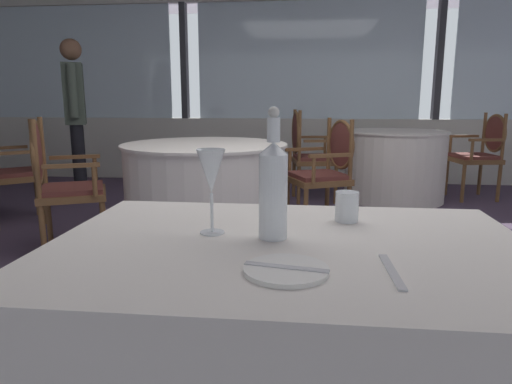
{
  "coord_description": "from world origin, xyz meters",
  "views": [
    {
      "loc": [
        0.01,
        -2.62,
        1.12
      ],
      "look_at": [
        -0.11,
        -1.5,
        0.89
      ],
      "focal_mm": 32.29,
      "sensor_mm": 36.0,
      "label": 1
    }
  ],
  "objects_px": {
    "dining_chair_3_1": "(306,149)",
    "water_tumbler": "(347,207)",
    "side_plate": "(286,270)",
    "wine_glass": "(211,173)",
    "dining_chair_3_0": "(482,149)",
    "diner_person_0": "(75,111)",
    "dining_chair_2_1": "(58,176)",
    "water_bottle": "(273,187)",
    "dining_chair_0_0": "(24,163)",
    "dining_chair_2_0": "(327,165)"
  },
  "relations": [
    {
      "from": "dining_chair_3_1",
      "to": "water_tumbler",
      "type": "bearing_deg",
      "value": -97.18
    },
    {
      "from": "side_plate",
      "to": "wine_glass",
      "type": "xyz_separation_m",
      "value": [
        -0.21,
        0.26,
        0.15
      ]
    },
    {
      "from": "side_plate",
      "to": "wine_glass",
      "type": "bearing_deg",
      "value": 128.8
    },
    {
      "from": "dining_chair_3_0",
      "to": "diner_person_0",
      "type": "height_order",
      "value": "diner_person_0"
    },
    {
      "from": "dining_chair_2_1",
      "to": "dining_chair_3_0",
      "type": "xyz_separation_m",
      "value": [
        3.74,
        2.27,
        -0.0
      ]
    },
    {
      "from": "water_bottle",
      "to": "dining_chair_2_1",
      "type": "height_order",
      "value": "water_bottle"
    },
    {
      "from": "water_tumbler",
      "to": "dining_chair_2_1",
      "type": "relative_size",
      "value": 0.09
    },
    {
      "from": "side_plate",
      "to": "dining_chair_3_0",
      "type": "bearing_deg",
      "value": 66.09
    },
    {
      "from": "side_plate",
      "to": "dining_chair_0_0",
      "type": "height_order",
      "value": "dining_chair_0_0"
    },
    {
      "from": "side_plate",
      "to": "dining_chair_2_1",
      "type": "xyz_separation_m",
      "value": [
        -1.75,
        2.21,
        -0.21
      ]
    },
    {
      "from": "wine_glass",
      "to": "dining_chair_2_0",
      "type": "height_order",
      "value": "wine_glass"
    },
    {
      "from": "water_tumbler",
      "to": "dining_chair_2_0",
      "type": "distance_m",
      "value": 2.71
    },
    {
      "from": "diner_person_0",
      "to": "dining_chair_2_0",
      "type": "bearing_deg",
      "value": -40.02
    },
    {
      "from": "dining_chair_3_1",
      "to": "diner_person_0",
      "type": "relative_size",
      "value": 0.58
    },
    {
      "from": "dining_chair_0_0",
      "to": "dining_chair_2_0",
      "type": "bearing_deg",
      "value": 141.19
    },
    {
      "from": "dining_chair_2_0",
      "to": "dining_chair_3_1",
      "type": "relative_size",
      "value": 0.95
    },
    {
      "from": "water_tumbler",
      "to": "water_bottle",
      "type": "bearing_deg",
      "value": -137.0
    },
    {
      "from": "dining_chair_0_0",
      "to": "dining_chair_3_1",
      "type": "xyz_separation_m",
      "value": [
        2.54,
        1.18,
        0.04
      ]
    },
    {
      "from": "dining_chair_0_0",
      "to": "dining_chair_2_0",
      "type": "distance_m",
      "value": 2.73
    },
    {
      "from": "dining_chair_2_1",
      "to": "diner_person_0",
      "type": "distance_m",
      "value": 1.83
    },
    {
      "from": "diner_person_0",
      "to": "dining_chair_0_0",
      "type": "bearing_deg",
      "value": -119.46
    },
    {
      "from": "side_plate",
      "to": "water_bottle",
      "type": "relative_size",
      "value": 0.53
    },
    {
      "from": "water_tumbler",
      "to": "dining_chair_3_0",
      "type": "bearing_deg",
      "value": 65.73
    },
    {
      "from": "dining_chair_0_0",
      "to": "dining_chair_2_0",
      "type": "height_order",
      "value": "dining_chair_2_0"
    },
    {
      "from": "water_bottle",
      "to": "diner_person_0",
      "type": "xyz_separation_m",
      "value": [
        -2.39,
        3.63,
        0.09
      ]
    },
    {
      "from": "dining_chair_0_0",
      "to": "dining_chair_2_1",
      "type": "distance_m",
      "value": 1.09
    },
    {
      "from": "water_tumbler",
      "to": "dining_chair_3_1",
      "type": "height_order",
      "value": "dining_chair_3_1"
    },
    {
      "from": "dining_chair_2_1",
      "to": "side_plate",
      "type": "bearing_deg",
      "value": -76.37
    },
    {
      "from": "dining_chair_0_0",
      "to": "dining_chair_2_1",
      "type": "bearing_deg",
      "value": 92.75
    },
    {
      "from": "water_bottle",
      "to": "water_tumbler",
      "type": "relative_size",
      "value": 3.82
    },
    {
      "from": "wine_glass",
      "to": "dining_chair_3_0",
      "type": "distance_m",
      "value": 4.78
    },
    {
      "from": "wine_glass",
      "to": "diner_person_0",
      "type": "bearing_deg",
      "value": 121.73
    },
    {
      "from": "water_bottle",
      "to": "water_tumbler",
      "type": "xyz_separation_m",
      "value": [
        0.2,
        0.19,
        -0.09
      ]
    },
    {
      "from": "dining_chair_2_1",
      "to": "dining_chair_3_0",
      "type": "distance_m",
      "value": 4.38
    },
    {
      "from": "dining_chair_3_1",
      "to": "diner_person_0",
      "type": "bearing_deg",
      "value": 178.22
    },
    {
      "from": "water_bottle",
      "to": "dining_chair_3_0",
      "type": "relative_size",
      "value": 0.34
    },
    {
      "from": "dining_chair_2_1",
      "to": "diner_person_0",
      "type": "height_order",
      "value": "diner_person_0"
    },
    {
      "from": "dining_chair_3_1",
      "to": "dining_chair_3_0",
      "type": "bearing_deg",
      "value": -0.0
    },
    {
      "from": "dining_chair_3_1",
      "to": "wine_glass",
      "type": "bearing_deg",
      "value": -102.54
    },
    {
      "from": "wine_glass",
      "to": "water_tumbler",
      "type": "distance_m",
      "value": 0.41
    },
    {
      "from": "side_plate",
      "to": "dining_chair_3_1",
      "type": "relative_size",
      "value": 0.18
    },
    {
      "from": "side_plate",
      "to": "water_bottle",
      "type": "bearing_deg",
      "value": 100.85
    },
    {
      "from": "dining_chair_3_0",
      "to": "dining_chair_0_0",
      "type": "bearing_deg",
      "value": 9.32
    },
    {
      "from": "wine_glass",
      "to": "water_bottle",
      "type": "bearing_deg",
      "value": -8.17
    },
    {
      "from": "wine_glass",
      "to": "diner_person_0",
      "type": "distance_m",
      "value": 4.24
    },
    {
      "from": "dining_chair_3_0",
      "to": "wine_glass",
      "type": "bearing_deg",
      "value": 53.53
    },
    {
      "from": "dining_chair_0_0",
      "to": "dining_chair_2_1",
      "type": "relative_size",
      "value": 0.94
    },
    {
      "from": "side_plate",
      "to": "diner_person_0",
      "type": "bearing_deg",
      "value": 122.24
    },
    {
      "from": "wine_glass",
      "to": "dining_chair_2_1",
      "type": "relative_size",
      "value": 0.23
    },
    {
      "from": "diner_person_0",
      "to": "side_plate",
      "type": "bearing_deg",
      "value": -82.21
    }
  ]
}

